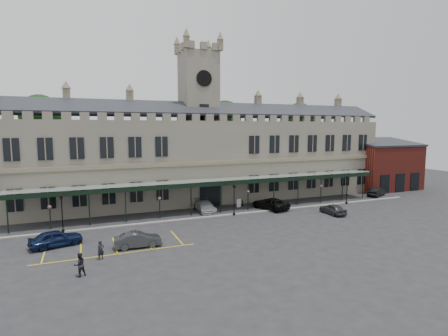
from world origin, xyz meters
name	(u,v)px	position (x,y,z in m)	size (l,w,h in m)	color
ground	(244,227)	(0.00, 0.00, 0.00)	(140.00, 140.00, 0.00)	black
station_building	(199,158)	(0.00, 15.91, 6.47)	(60.00, 10.36, 17.30)	#615B50
clock_tower	(199,114)	(0.00, 16.00, 13.11)	(5.60, 5.60, 24.80)	#615B50
canopy	(220,194)	(0.00, 7.46, 2.40)	(50.00, 4.10, 4.30)	#8C9E93
brick_annex	(382,166)	(34.00, 12.97, 4.16)	(12.40, 8.36, 9.23)	maroon
kerb	(226,215)	(0.00, 5.50, 0.06)	(60.00, 0.40, 0.12)	gray
parking_markings	(116,247)	(-14.00, -1.50, 0.00)	(16.00, 6.00, 0.01)	gold
tree_behind_left	(40,116)	(-22.00, 25.00, 12.81)	(6.00, 6.00, 16.00)	#332314
tree_behind_mid	(225,118)	(8.00, 25.00, 12.81)	(6.00, 6.00, 16.00)	#332314
tree_behind_right	(299,119)	(24.00, 25.00, 12.81)	(6.00, 6.00, 16.00)	#332314
lamp_post_left	(62,209)	(-18.71, 5.44, 2.51)	(0.40, 0.40, 4.24)	black
lamp_post_mid	(234,196)	(1.05, 5.21, 2.46)	(0.39, 0.39, 4.15)	black
lamp_post_right	(347,187)	(18.91, 5.02, 2.56)	(0.41, 0.41, 4.32)	black
traffic_cone	(338,207)	(15.34, 2.61, 0.36)	(0.46, 0.46, 0.73)	#DE4107
sign_board	(239,203)	(3.51, 9.09, 0.57)	(0.67, 0.21, 1.16)	black
bollard_left	(195,207)	(-2.71, 9.79, 0.42)	(0.15, 0.15, 0.83)	black
bollard_right	(243,204)	(4.18, 9.25, 0.43)	(0.15, 0.15, 0.85)	black
car_left_a	(56,238)	(-19.10, 0.81, 0.79)	(1.85, 4.61, 1.57)	#0C1635
car_left_b	(138,240)	(-12.04, -2.27, 0.70)	(1.49, 4.28, 1.41)	#303236
car_taxi	(205,206)	(-1.75, 8.30, 0.73)	(2.06, 5.06, 1.47)	#A3A5AB
car_van	(270,204)	(7.00, 6.43, 0.76)	(2.52, 5.47, 1.52)	black
car_right_a	(333,209)	(13.00, 0.89, 0.68)	(1.60, 3.96, 1.35)	#303236
car_right_b	(377,192)	(27.64, 7.87, 0.73)	(1.54, 4.43, 1.46)	black
person_a	(101,250)	(-15.41, -4.22, 0.81)	(0.59, 0.39, 1.62)	black
person_b	(80,265)	(-17.06, -7.17, 0.91)	(0.88, 0.69, 1.81)	black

